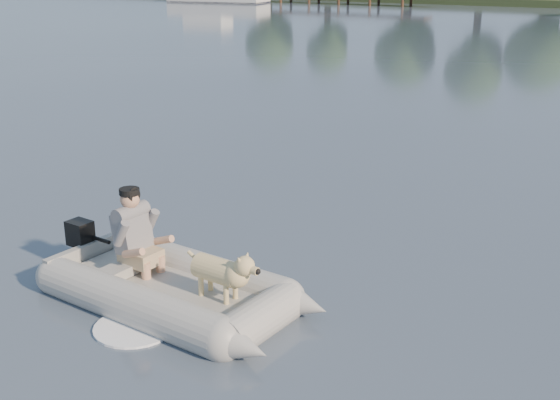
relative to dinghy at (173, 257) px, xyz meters
The scene contains 5 objects.
water 0.57m from the dinghy, 159.41° to the left, with size 160.00×160.00×0.00m, color slate.
dinghy is the anchor object (origin of this frame).
man 0.66m from the dinghy, behind, with size 0.66×0.57×0.98m, color slate, non-canonical shape.
dog 0.59m from the dinghy, ahead, with size 0.85×0.30×0.57m, color tan, non-canonical shape.
outboard_motor 1.53m from the dinghy, behind, with size 0.38×0.26×0.72m, color black, non-canonical shape.
Camera 1 is at (4.87, -5.28, 3.54)m, focal length 45.00 mm.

